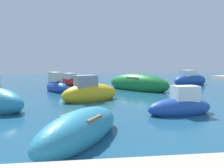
# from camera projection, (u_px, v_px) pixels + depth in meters

# --- Properties ---
(moored_boat_1) EXTENTS (3.87, 2.89, 1.83)m
(moored_boat_1) POSITION_uv_depth(u_px,v_px,m) (90.00, 93.00, 12.07)
(moored_boat_1) COLOR gold
(moored_boat_1) RESTS_ON ground
(moored_boat_2) EXTENTS (4.50, 3.02, 1.89)m
(moored_boat_2) POSITION_uv_depth(u_px,v_px,m) (190.00, 80.00, 20.91)
(moored_boat_2) COLOR #1E479E
(moored_boat_2) RESTS_ON ground
(moored_boat_3) EXTENTS (5.34, 5.65, 1.79)m
(moored_boat_3) POSITION_uv_depth(u_px,v_px,m) (137.00, 84.00, 16.92)
(moored_boat_3) COLOR #197233
(moored_boat_3) RESTS_ON ground
(moored_boat_5) EXTENTS (3.07, 3.61, 1.49)m
(moored_boat_5) POSITION_uv_depth(u_px,v_px,m) (68.00, 81.00, 20.85)
(moored_boat_5) COLOR #B21E1E
(moored_boat_5) RESTS_ON ground
(moored_boat_6) EXTENTS (3.13, 1.44, 1.47)m
(moored_boat_6) POSITION_uv_depth(u_px,v_px,m) (181.00, 106.00, 8.77)
(moored_boat_6) COLOR #1E479E
(moored_boat_6) RESTS_ON ground
(moored_boat_7) EXTENTS (3.00, 3.80, 1.15)m
(moored_boat_7) POSITION_uv_depth(u_px,v_px,m) (81.00, 129.00, 5.78)
(moored_boat_7) COLOR teal
(moored_boat_7) RESTS_ON ground
(moored_boat_8) EXTENTS (2.73, 3.48, 1.78)m
(moored_boat_8) POSITION_uv_depth(u_px,v_px,m) (56.00, 86.00, 16.15)
(moored_boat_8) COLOR #1E479E
(moored_boat_8) RESTS_ON ground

